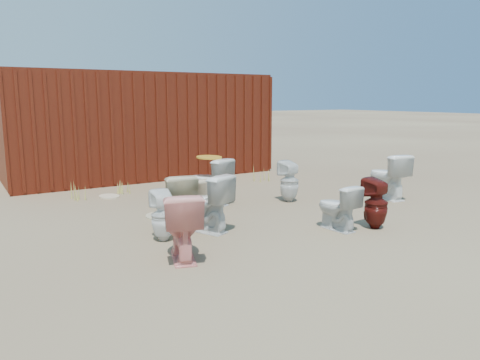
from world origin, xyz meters
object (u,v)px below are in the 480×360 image
toilet_front_a (204,203)px  toilet_front_maroon (376,203)px  toilet_front_e (387,176)px  toilet_front_c (337,207)px  toilet_back_yellowlid (209,181)px  toilet_back_beige_left (205,199)px  toilet_back_beige_right (177,201)px  shipping_container (139,125)px  toilet_back_a (163,216)px  toilet_back_e (289,181)px  loose_tank (205,203)px  toilet_front_pink (182,225)px

toilet_front_a → toilet_front_maroon: bearing=127.9°
toilet_front_maroon → toilet_front_e: toilet_front_e is taller
toilet_front_c → toilet_front_e: (2.24, 1.06, 0.09)m
toilet_front_c → toilet_back_yellowlid: bearing=-76.1°
toilet_back_beige_left → toilet_back_beige_right: (-0.48, -0.06, 0.05)m
toilet_front_maroon → toilet_front_c: bearing=-29.6°
shipping_container → toilet_back_beige_left: shipping_container is taller
toilet_back_a → toilet_back_beige_left: size_ratio=0.95×
toilet_front_a → toilet_back_a: bearing=-14.3°
toilet_back_beige_left → toilet_back_e: size_ratio=0.95×
toilet_front_a → toilet_front_c: bearing=126.9°
toilet_front_maroon → shipping_container: bearing=-84.0°
toilet_front_maroon → toilet_back_yellowlid: toilet_back_yellowlid is taller
toilet_front_e → toilet_back_beige_left: 3.65m
toilet_front_a → toilet_back_e: 2.35m
toilet_front_c → toilet_back_beige_left: size_ratio=0.92×
shipping_container → toilet_front_e: size_ratio=7.17×
toilet_front_a → toilet_front_maroon: 2.44m
toilet_back_a → toilet_back_e: 3.01m
toilet_front_e → toilet_back_beige_left: toilet_front_e is taller
shipping_container → toilet_front_c: shipping_container is taller
toilet_front_c → toilet_back_beige_left: toilet_back_beige_left is taller
toilet_front_maroon → toilet_back_yellowlid: (-1.29, 2.60, 0.05)m
toilet_front_a → loose_tank: 1.02m
toilet_back_a → toilet_front_pink: bearing=89.3°
toilet_back_yellowlid → shipping_container: bearing=-112.3°
toilet_front_a → toilet_back_beige_right: bearing=-78.8°
toilet_front_c → toilet_back_e: size_ratio=0.88×
toilet_front_c → toilet_front_e: toilet_front_e is taller
shipping_container → toilet_back_beige_left: 4.91m
toilet_back_beige_right → toilet_back_e: size_ratio=1.08×
toilet_front_a → toilet_front_maroon: (2.14, -1.16, -0.04)m
toilet_front_pink → toilet_back_yellowlid: bearing=-105.4°
toilet_back_e → toilet_front_maroon: bearing=85.4°
toilet_front_pink → toilet_back_e: bearing=-129.7°
toilet_back_e → toilet_front_pink: bearing=27.5°
shipping_container → toilet_front_e: shipping_container is taller
toilet_back_e → shipping_container: bearing=-77.7°
toilet_front_e → toilet_back_yellowlid: size_ratio=1.02×
shipping_container → loose_tank: bearing=-96.3°
toilet_front_e → toilet_back_beige_right: (-4.12, 0.21, -0.02)m
toilet_front_pink → toilet_front_maroon: toilet_front_pink is taller
toilet_back_beige_right → toilet_back_yellowlid: bearing=-124.1°
toilet_front_pink → toilet_back_beige_left: size_ratio=1.13×
toilet_front_c → toilet_back_beige_right: toilet_back_beige_right is taller
toilet_back_beige_left → toilet_back_yellowlid: 1.21m
shipping_container → toilet_back_a: bearing=-106.9°
shipping_container → toilet_back_e: size_ratio=8.14×
toilet_front_pink → toilet_front_e: (4.61, 1.01, 0.02)m
loose_tank → toilet_front_e: bearing=-46.9°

